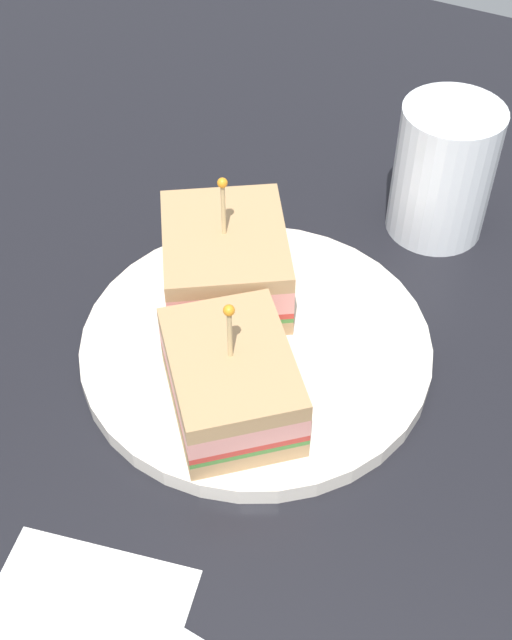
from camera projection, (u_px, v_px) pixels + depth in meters
ground_plane at (256, 362)px, 59.43cm from camera, size 113.92×113.92×2.00cm
plate at (256, 346)px, 58.20cm from camera, size 24.32×24.32×1.38cm
sandwich_half_front at (231, 381)px, 51.98cm from camera, size 12.11×12.32×9.18cm
sandwich_half_back at (225, 261)px, 59.31cm from camera, size 12.79×13.28×9.91cm
drink_glass at (442, 177)px, 64.71cm from camera, size 7.74×7.74×10.85cm
napkin at (77, 630)px, 44.99cm from camera, size 13.00×12.16×0.15cm
fork at (154, 634)px, 44.74cm from camera, size 12.09×2.40×0.35cm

